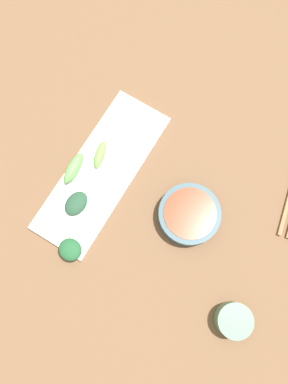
{
  "coord_description": "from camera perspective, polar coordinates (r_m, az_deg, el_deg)",
  "views": [
    {
      "loc": [
        -0.14,
        0.15,
        0.86
      ],
      "look_at": [
        -0.04,
        -0.0,
        0.05
      ],
      "focal_mm": 35.68,
      "sensor_mm": 36.0,
      "label": 1
    }
  ],
  "objects": [
    {
      "name": "tabletop",
      "position": [
        0.87,
        -2.42,
        0.46
      ],
      "size": [
        2.1,
        2.1,
        0.02
      ],
      "primitive_type": "cube",
      "color": "brown",
      "rests_on": "ground"
    },
    {
      "name": "sauce_bowl",
      "position": [
        0.83,
        6.75,
        -3.38
      ],
      "size": [
        0.13,
        0.13,
        0.04
      ],
      "color": "#304A55",
      "rests_on": "tabletop"
    },
    {
      "name": "serving_plate",
      "position": [
        0.87,
        -6.46,
        2.77
      ],
      "size": [
        0.14,
        0.38,
        0.01
      ],
      "primitive_type": "cube",
      "color": "white",
      "rests_on": "tabletop"
    },
    {
      "name": "broccoli_stalk_0",
      "position": [
        0.87,
        -6.58,
        5.61
      ],
      "size": [
        0.04,
        0.07,
        0.02
      ],
      "primitive_type": "ellipsoid",
      "rotation": [
        0.0,
        0.0,
        0.29
      ],
      "color": "#6EB84D",
      "rests_on": "serving_plate"
    },
    {
      "name": "broccoli_leafy_1",
      "position": [
        0.83,
        -10.99,
        -8.45
      ],
      "size": [
        0.06,
        0.06,
        0.02
      ],
      "primitive_type": "ellipsoid",
      "rotation": [
        0.0,
        0.0,
        -0.18
      ],
      "color": "#215530",
      "rests_on": "serving_plate"
    },
    {
      "name": "broccoli_stalk_2",
      "position": [
        0.86,
        -10.47,
        3.54
      ],
      "size": [
        0.03,
        0.08,
        0.03
      ],
      "primitive_type": "ellipsoid",
      "rotation": [
        0.0,
        0.0,
        0.09
      ],
      "color": "#61A754",
      "rests_on": "serving_plate"
    },
    {
      "name": "broccoli_leafy_3",
      "position": [
        0.85,
        -10.11,
        -1.69
      ],
      "size": [
        0.05,
        0.06,
        0.02
      ],
      "primitive_type": "ellipsoid",
      "rotation": [
        0.0,
        0.0,
        -0.09
      ],
      "color": "#244833",
      "rests_on": "serving_plate"
    },
    {
      "name": "tea_cup",
      "position": [
        0.84,
        13.21,
        -18.15
      ],
      "size": [
        0.07,
        0.07,
        0.05
      ],
      "primitive_type": "cylinder",
      "color": "#50775C",
      "rests_on": "tabletop"
    }
  ]
}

